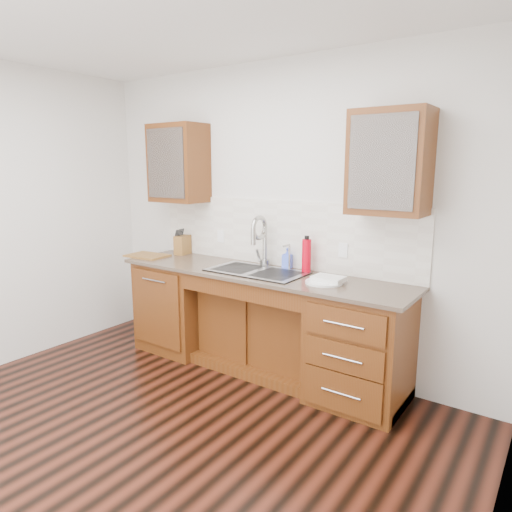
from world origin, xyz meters
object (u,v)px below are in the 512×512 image
Objects in this scene: soap_bottle at (287,258)px; cutting_board at (147,256)px; water_bottle at (306,256)px; knife_block at (183,245)px; plate at (324,282)px.

soap_bottle reaches higher than cutting_board.
soap_bottle is at bearing 14.01° from cutting_board.
water_bottle is 1.44m from knife_block.
knife_block is at bearing -179.97° from water_bottle.
knife_block is 0.37m from cutting_board.
cutting_board is (-0.20, -0.30, -0.09)m from knife_block.
water_bottle reaches higher than cutting_board.
water_bottle is 1.68m from cutting_board.
knife_block is at bearing 55.53° from cutting_board.
cutting_board is at bearing 178.70° from soap_bottle.
soap_bottle is 0.94× the size of knife_block.
plate is at bearing -16.53° from knife_block.
soap_bottle reaches higher than plate.
water_bottle is (0.22, -0.06, 0.05)m from soap_bottle.
plate is (0.51, -0.29, -0.08)m from soap_bottle.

